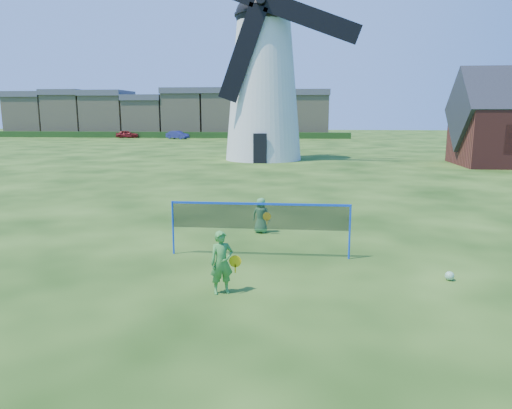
{
  "coord_description": "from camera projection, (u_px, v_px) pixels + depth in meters",
  "views": [
    {
      "loc": [
        1.5,
        -12.39,
        3.99
      ],
      "look_at": [
        0.2,
        0.5,
        1.5
      ],
      "focal_mm": 33.26,
      "sensor_mm": 36.0,
      "label": 1
    }
  ],
  "objects": [
    {
      "name": "player_boy",
      "position": [
        261.0,
        215.0,
        16.04
      ],
      "size": [
        0.68,
        0.47,
        1.2
      ],
      "rotation": [
        0.0,
        0.0,
        2.99
      ],
      "color": "#47934E",
      "rests_on": "ground"
    },
    {
      "name": "player_girl",
      "position": [
        222.0,
        263.0,
        10.58
      ],
      "size": [
        0.73,
        0.52,
        1.44
      ],
      "rotation": [
        0.0,
        0.0,
        0.41
      ],
      "color": "#3C8B37",
      "rests_on": "ground"
    },
    {
      "name": "badminton_net",
      "position": [
        260.0,
        217.0,
        13.26
      ],
      "size": [
        5.05,
        0.05,
        1.55
      ],
      "color": "blue",
      "rests_on": "ground"
    },
    {
      "name": "car_left",
      "position": [
        127.0,
        134.0,
        79.06
      ],
      "size": [
        3.97,
        2.64,
        1.25
      ],
      "primitive_type": "imported",
      "rotation": [
        0.0,
        0.0,
        1.92
      ],
      "color": "maroon",
      "rests_on": "ground"
    },
    {
      "name": "ground",
      "position": [
        247.0,
        261.0,
        13.01
      ],
      "size": [
        220.0,
        220.0,
        0.0
      ],
      "primitive_type": "plane",
      "color": "black",
      "rests_on": "ground"
    },
    {
      "name": "windmill",
      "position": [
        264.0,
        78.0,
        40.62
      ],
      "size": [
        15.85,
        6.62,
        20.7
      ],
      "color": "white",
      "rests_on": "ground"
    },
    {
      "name": "play_ball",
      "position": [
        450.0,
        276.0,
        11.51
      ],
      "size": [
        0.22,
        0.22,
        0.22
      ],
      "primitive_type": "sphere",
      "color": "green",
      "rests_on": "ground"
    },
    {
      "name": "car_right",
      "position": [
        178.0,
        135.0,
        76.02
      ],
      "size": [
        4.11,
        2.87,
        1.28
      ],
      "primitive_type": "imported",
      "rotation": [
        0.0,
        0.0,
        1.14
      ],
      "color": "navy",
      "rests_on": "ground"
    },
    {
      "name": "hedge",
      "position": [
        164.0,
        135.0,
        79.58
      ],
      "size": [
        62.0,
        0.8,
        1.0
      ],
      "primitive_type": "cube",
      "color": "#193814",
      "rests_on": "ground"
    },
    {
      "name": "terraced_houses",
      "position": [
        167.0,
        113.0,
        84.87
      ],
      "size": [
        57.79,
        8.4,
        8.37
      ],
      "color": "tan",
      "rests_on": "ground"
    }
  ]
}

